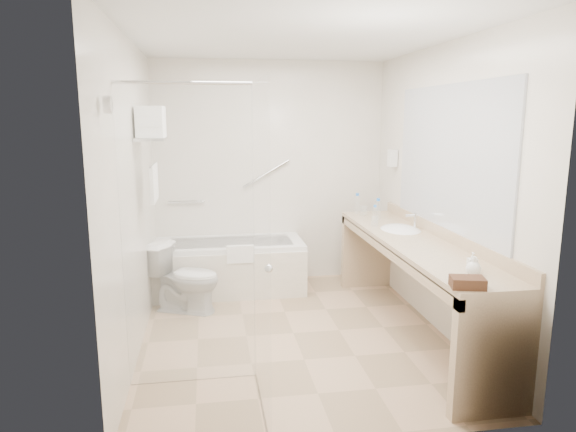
{
  "coord_description": "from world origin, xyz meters",
  "views": [
    {
      "loc": [
        -0.71,
        -4.2,
        1.88
      ],
      "look_at": [
        0.0,
        0.3,
        1.0
      ],
      "focal_mm": 32.0,
      "sensor_mm": 36.0,
      "label": 1
    }
  ],
  "objects": [
    {
      "name": "floor",
      "position": [
        0.0,
        0.0,
        0.0
      ],
      "size": [
        3.2,
        3.2,
        0.0
      ],
      "primitive_type": "plane",
      "color": "tan",
      "rests_on": "ground"
    },
    {
      "name": "ceiling",
      "position": [
        0.0,
        0.0,
        2.5
      ],
      "size": [
        2.6,
        3.2,
        0.1
      ],
      "primitive_type": "cube",
      "color": "silver",
      "rests_on": "wall_back"
    },
    {
      "name": "wall_back",
      "position": [
        0.0,
        1.6,
        1.25
      ],
      "size": [
        2.6,
        0.1,
        2.5
      ],
      "primitive_type": "cube",
      "color": "silver",
      "rests_on": "ground"
    },
    {
      "name": "wall_front",
      "position": [
        0.0,
        -1.6,
        1.25
      ],
      "size": [
        2.6,
        0.1,
        2.5
      ],
      "primitive_type": "cube",
      "color": "silver",
      "rests_on": "ground"
    },
    {
      "name": "wall_left",
      "position": [
        -1.3,
        0.0,
        1.25
      ],
      "size": [
        0.1,
        3.2,
        2.5
      ],
      "primitive_type": "cube",
      "color": "silver",
      "rests_on": "ground"
    },
    {
      "name": "wall_right",
      "position": [
        1.3,
        0.0,
        1.25
      ],
      "size": [
        0.1,
        3.2,
        2.5
      ],
      "primitive_type": "cube",
      "color": "silver",
      "rests_on": "ground"
    },
    {
      "name": "bathtub",
      "position": [
        -0.5,
        1.24,
        0.28
      ],
      "size": [
        1.6,
        0.73,
        0.59
      ],
      "color": "white",
      "rests_on": "floor"
    },
    {
      "name": "grab_bar_short",
      "position": [
        -0.95,
        1.56,
        0.95
      ],
      "size": [
        0.4,
        0.03,
        0.03
      ],
      "primitive_type": "cylinder",
      "rotation": [
        0.0,
        1.57,
        0.0
      ],
      "color": "silver",
      "rests_on": "wall_back"
    },
    {
      "name": "grab_bar_long",
      "position": [
        -0.05,
        1.56,
        1.25
      ],
      "size": [
        0.53,
        0.03,
        0.33
      ],
      "primitive_type": "cylinder",
      "rotation": [
        0.0,
        1.05,
        0.0
      ],
      "color": "silver",
      "rests_on": "wall_back"
    },
    {
      "name": "shower_enclosure",
      "position": [
        -0.63,
        -0.93,
        1.07
      ],
      "size": [
        0.96,
        0.91,
        2.11
      ],
      "color": "silver",
      "rests_on": "floor"
    },
    {
      "name": "towel_shelf",
      "position": [
        -1.17,
        0.35,
        1.75
      ],
      "size": [
        0.24,
        0.55,
        0.81
      ],
      "color": "silver",
      "rests_on": "wall_left"
    },
    {
      "name": "vanity_counter",
      "position": [
        1.02,
        -0.15,
        0.64
      ],
      "size": [
        0.55,
        2.7,
        0.95
      ],
      "color": "tan",
      "rests_on": "floor"
    },
    {
      "name": "sink",
      "position": [
        1.05,
        0.25,
        0.82
      ],
      "size": [
        0.4,
        0.52,
        0.14
      ],
      "primitive_type": "ellipsoid",
      "color": "white",
      "rests_on": "vanity_counter"
    },
    {
      "name": "faucet",
      "position": [
        1.2,
        0.25,
        0.93
      ],
      "size": [
        0.03,
        0.03,
        0.14
      ],
      "primitive_type": "cylinder",
      "color": "silver",
      "rests_on": "vanity_counter"
    },
    {
      "name": "mirror",
      "position": [
        1.29,
        -0.15,
        1.55
      ],
      "size": [
        0.02,
        2.0,
        1.2
      ],
      "primitive_type": "cube",
      "color": "#B2B6BE",
      "rests_on": "wall_right"
    },
    {
      "name": "hairdryer_unit",
      "position": [
        1.25,
        1.05,
        1.45
      ],
      "size": [
        0.08,
        0.1,
        0.18
      ],
      "primitive_type": "cube",
      "color": "silver",
      "rests_on": "wall_right"
    },
    {
      "name": "toilet",
      "position": [
        -0.95,
        0.7,
        0.33
      ],
      "size": [
        0.77,
        0.61,
        0.67
      ],
      "primitive_type": "imported",
      "rotation": [
        0.0,
        0.0,
        1.18
      ],
      "color": "white",
      "rests_on": "floor"
    },
    {
      "name": "amenity_basket",
      "position": [
        0.85,
        -1.4,
        0.88
      ],
      "size": [
        0.23,
        0.18,
        0.07
      ],
      "primitive_type": "cube",
      "rotation": [
        0.0,
        0.0,
        -0.25
      ],
      "color": "#4D291B",
      "rests_on": "vanity_counter"
    },
    {
      "name": "soap_bottle_a",
      "position": [
        1.05,
        -1.07,
        0.88
      ],
      "size": [
        0.07,
        0.13,
        0.06
      ],
      "primitive_type": "imported",
      "rotation": [
        0.0,
        0.0,
        -0.11
      ],
      "color": "silver",
      "rests_on": "vanity_counter"
    },
    {
      "name": "soap_bottle_b",
      "position": [
        1.01,
        -1.17,
        0.9
      ],
      "size": [
        0.12,
        0.15,
        0.1
      ],
      "primitive_type": "imported",
      "rotation": [
        0.0,
        0.0,
        0.21
      ],
      "color": "silver",
      "rests_on": "vanity_counter"
    },
    {
      "name": "water_bottle_left",
      "position": [
        1.0,
        0.75,
        0.95
      ],
      "size": [
        0.07,
        0.07,
        0.22
      ],
      "rotation": [
        0.0,
        0.0,
        0.08
      ],
      "color": "silver",
      "rests_on": "vanity_counter"
    },
    {
      "name": "water_bottle_mid",
      "position": [
        0.92,
        0.59,
        0.93
      ],
      "size": [
        0.06,
        0.06,
        0.18
      ],
      "rotation": [
        0.0,
        0.0,
        -0.11
      ],
      "color": "silver",
      "rests_on": "vanity_counter"
    },
    {
      "name": "water_bottle_right",
      "position": [
        0.89,
        1.1,
        0.95
      ],
      "size": [
        0.07,
        0.07,
        0.22
      ],
      "rotation": [
        0.0,
        0.0,
        0.25
      ],
      "color": "silver",
      "rests_on": "vanity_counter"
    },
    {
      "name": "drinking_glass_near",
      "position": [
        0.87,
        0.44,
        0.9
      ],
      "size": [
        0.08,
        0.08,
        0.09
      ],
      "primitive_type": "cylinder",
      "rotation": [
        0.0,
        0.0,
        -0.1
      ],
      "color": "silver",
      "rests_on": "vanity_counter"
    },
    {
      "name": "drinking_glass_far",
      "position": [
        0.92,
        0.97,
        0.9
      ],
      "size": [
        0.1,
        0.1,
        0.1
      ],
      "primitive_type": "cylinder",
      "rotation": [
        0.0,
        0.0,
        0.43
      ],
      "color": "silver",
      "rests_on": "vanity_counter"
    }
  ]
}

